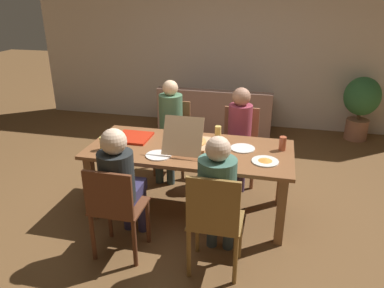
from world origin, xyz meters
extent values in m
plane|color=brown|center=(0.00, 0.00, 0.00)|extent=(20.00, 20.00, 0.00)
cube|color=beige|center=(0.00, 3.02, 1.43)|extent=(7.02, 0.12, 2.87)
cube|color=brown|center=(0.00, 0.00, 0.72)|extent=(2.09, 0.93, 0.04)
cube|color=brown|center=(-0.95, -0.37, 0.35)|extent=(0.08, 0.08, 0.70)
cube|color=brown|center=(0.95, -0.37, 0.35)|extent=(0.08, 0.08, 0.70)
cube|color=brown|center=(-0.95, 0.37, 0.35)|extent=(0.08, 0.08, 0.70)
cube|color=brown|center=(0.95, 0.37, 0.35)|extent=(0.08, 0.08, 0.70)
cylinder|color=#92593C|center=(0.62, 0.63, 0.23)|extent=(0.04, 0.04, 0.47)
cylinder|color=#92593C|center=(0.23, 0.63, 0.23)|extent=(0.04, 0.04, 0.47)
cylinder|color=#92593C|center=(0.62, 1.00, 0.23)|extent=(0.04, 0.04, 0.47)
cylinder|color=#92593C|center=(0.23, 1.00, 0.23)|extent=(0.04, 0.04, 0.47)
cube|color=#92593C|center=(0.42, 0.81, 0.48)|extent=(0.45, 0.43, 0.02)
cube|color=#92593C|center=(0.42, 1.01, 0.70)|extent=(0.43, 0.03, 0.42)
cylinder|color=#412F49|center=(0.49, 0.54, 0.24)|extent=(0.10, 0.10, 0.49)
cylinder|color=#412F49|center=(0.35, 0.54, 0.24)|extent=(0.10, 0.10, 0.49)
cube|color=#412F49|center=(0.42, 0.67, 0.54)|extent=(0.25, 0.28, 0.11)
cylinder|color=#99374A|center=(0.42, 0.81, 0.76)|extent=(0.28, 0.28, 0.46)
sphere|color=#AE7A61|center=(0.42, 0.81, 1.09)|extent=(0.22, 0.22, 0.22)
cylinder|color=brown|center=(-0.26, 0.67, 0.23)|extent=(0.04, 0.04, 0.47)
cylinder|color=brown|center=(-0.63, 0.67, 0.23)|extent=(0.04, 0.04, 0.47)
cylinder|color=brown|center=(-0.26, 1.01, 0.23)|extent=(0.04, 0.04, 0.47)
cylinder|color=brown|center=(-0.63, 1.01, 0.23)|extent=(0.04, 0.04, 0.47)
cube|color=brown|center=(-0.45, 0.84, 0.48)|extent=(0.43, 0.39, 0.02)
cube|color=brown|center=(-0.45, 1.02, 0.71)|extent=(0.41, 0.03, 0.44)
cylinder|color=#334443|center=(-0.37, 0.53, 0.24)|extent=(0.10, 0.10, 0.49)
cylinder|color=#334443|center=(-0.52, 0.53, 0.24)|extent=(0.10, 0.10, 0.49)
cube|color=#334443|center=(-0.45, 0.67, 0.54)|extent=(0.26, 0.33, 0.11)
cylinder|color=#4B7754|center=(-0.45, 0.84, 0.80)|extent=(0.29, 0.29, 0.52)
sphere|color=beige|center=(-0.45, 0.84, 1.14)|extent=(0.19, 0.19, 0.19)
cylinder|color=brown|center=(-0.64, -0.64, 0.23)|extent=(0.04, 0.04, 0.47)
cylinder|color=brown|center=(-0.25, -0.64, 0.23)|extent=(0.04, 0.04, 0.47)
cylinder|color=brown|center=(-0.64, -0.98, 0.23)|extent=(0.04, 0.04, 0.47)
cylinder|color=brown|center=(-0.25, -0.98, 0.23)|extent=(0.04, 0.04, 0.47)
cube|color=brown|center=(-0.45, -0.81, 0.48)|extent=(0.45, 0.40, 0.02)
cube|color=brown|center=(-0.45, -0.99, 0.69)|extent=(0.43, 0.03, 0.41)
cylinder|color=#312C4E|center=(-0.52, -0.47, 0.24)|extent=(0.10, 0.10, 0.49)
cylinder|color=#312C4E|center=(-0.37, -0.47, 0.24)|extent=(0.10, 0.10, 0.49)
cube|color=#312C4E|center=(-0.45, -0.63, 0.54)|extent=(0.28, 0.36, 0.11)
cylinder|color=#232729|center=(-0.45, -0.81, 0.76)|extent=(0.31, 0.31, 0.46)
sphere|color=beige|center=(-0.45, -0.81, 1.09)|extent=(0.22, 0.22, 0.22)
cylinder|color=olive|center=(0.23, -0.67, 0.23)|extent=(0.04, 0.04, 0.47)
cylinder|color=olive|center=(0.62, -0.67, 0.23)|extent=(0.04, 0.04, 0.47)
cylinder|color=olive|center=(0.23, -0.99, 0.23)|extent=(0.04, 0.04, 0.47)
cylinder|color=olive|center=(0.62, -0.99, 0.23)|extent=(0.04, 0.04, 0.47)
cube|color=olive|center=(0.42, -0.83, 0.48)|extent=(0.44, 0.38, 0.02)
cube|color=olive|center=(0.42, -1.00, 0.72)|extent=(0.42, 0.03, 0.47)
cylinder|color=#303D43|center=(0.35, -0.55, 0.24)|extent=(0.10, 0.10, 0.49)
cylinder|color=#303D43|center=(0.50, -0.55, 0.24)|extent=(0.10, 0.10, 0.49)
cube|color=#303D43|center=(0.42, -0.68, 0.54)|extent=(0.28, 0.29, 0.11)
cylinder|color=#436D5E|center=(0.42, -0.83, 0.78)|extent=(0.31, 0.31, 0.50)
sphere|color=beige|center=(0.42, -0.83, 1.12)|extent=(0.20, 0.20, 0.20)
cube|color=red|center=(-0.66, 0.11, 0.75)|extent=(0.36, 0.36, 0.02)
cube|color=tan|center=(-0.02, 0.09, 0.76)|extent=(0.39, 0.39, 0.03)
cylinder|color=#D19349|center=(-0.02, 0.09, 0.78)|extent=(0.34, 0.34, 0.01)
cube|color=tan|center=(-0.02, -0.20, 0.94)|extent=(0.39, 0.19, 0.35)
cylinder|color=white|center=(0.77, -0.16, 0.75)|extent=(0.26, 0.26, 0.01)
cone|color=orange|center=(0.77, -0.16, 0.76)|extent=(0.13, 0.13, 0.02)
cylinder|color=white|center=(0.53, 0.10, 0.75)|extent=(0.25, 0.25, 0.01)
cylinder|color=white|center=(-0.25, -0.26, 0.75)|extent=(0.25, 0.25, 0.01)
cylinder|color=#E0CC62|center=(-0.84, -0.24, 0.81)|extent=(0.07, 0.07, 0.13)
cylinder|color=#E3C05D|center=(0.23, 0.36, 0.81)|extent=(0.07, 0.07, 0.13)
cylinder|color=#B55335|center=(0.92, 0.16, 0.81)|extent=(0.07, 0.07, 0.14)
cube|color=#936D5F|center=(-0.12, 2.43, 0.22)|extent=(1.80, 0.85, 0.43)
cube|color=#936D5F|center=(-0.12, 2.08, 0.62)|extent=(1.80, 0.16, 0.38)
cube|color=#936D5F|center=(-0.92, 2.43, 0.52)|extent=(0.20, 0.81, 0.18)
cube|color=#936D5F|center=(0.68, 2.43, 0.52)|extent=(0.20, 0.81, 0.18)
cylinder|color=#A96D51|center=(2.13, 2.66, 0.17)|extent=(0.34, 0.34, 0.33)
cylinder|color=brown|center=(2.13, 2.66, 0.41)|extent=(0.05, 0.05, 0.16)
ellipsoid|color=#357540|center=(2.13, 2.66, 0.71)|extent=(0.55, 0.55, 0.60)
camera|label=1|loc=(0.82, -3.37, 2.23)|focal=34.40mm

